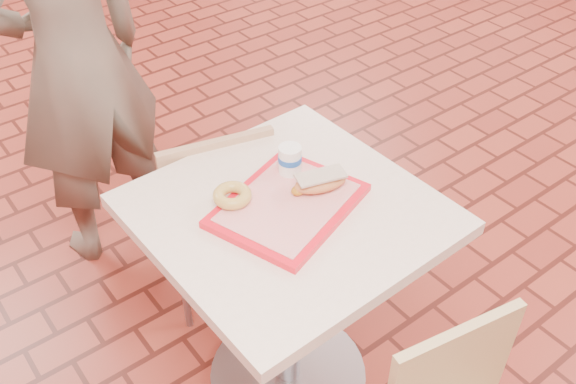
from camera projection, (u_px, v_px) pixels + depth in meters
wainscot_band at (373, 65)px, 3.04m from camera, size 8.00×10.00×1.00m
main_table at (288, 273)px, 1.96m from camera, size 0.77×0.77×0.81m
chair_main_back at (214, 209)px, 2.31m from camera, size 0.47×0.47×0.83m
customer at (76, 60)px, 2.32m from camera, size 0.70×0.52×1.73m
serving_tray at (288, 205)px, 1.78m from camera, size 0.40×0.31×0.02m
ring_donut at (232, 195)px, 1.77m from camera, size 0.12×0.12×0.03m
long_john_donut at (319, 182)px, 1.80m from camera, size 0.17×0.12×0.05m
paper_cup at (290, 159)px, 1.85m from camera, size 0.07×0.07×0.09m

